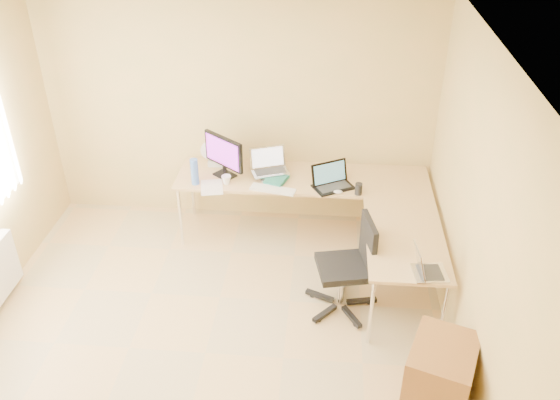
# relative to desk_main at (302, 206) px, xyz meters

# --- Properties ---
(floor) EXTENTS (4.50, 4.50, 0.00)m
(floor) POSITION_rel_desk_main_xyz_m (-0.72, -1.85, -0.36)
(floor) COLOR tan
(floor) RESTS_ON ground
(ceiling) EXTENTS (4.50, 4.50, 0.00)m
(ceiling) POSITION_rel_desk_main_xyz_m (-0.72, -1.85, 2.24)
(ceiling) COLOR white
(ceiling) RESTS_ON ground
(wall_back) EXTENTS (4.50, 0.00, 4.50)m
(wall_back) POSITION_rel_desk_main_xyz_m (-0.72, 0.40, 0.93)
(wall_back) COLOR #DDB46E
(wall_back) RESTS_ON ground
(wall_right) EXTENTS (0.00, 4.50, 4.50)m
(wall_right) POSITION_rel_desk_main_xyz_m (1.38, -1.85, 0.93)
(wall_right) COLOR #DDB46E
(wall_right) RESTS_ON ground
(desk_main) EXTENTS (2.65, 0.70, 0.73)m
(desk_main) POSITION_rel_desk_main_xyz_m (0.00, 0.00, 0.00)
(desk_main) COLOR tan
(desk_main) RESTS_ON ground
(desk_return) EXTENTS (0.70, 1.30, 0.73)m
(desk_return) POSITION_rel_desk_main_xyz_m (0.98, -1.00, 0.00)
(desk_return) COLOR tan
(desk_return) RESTS_ON ground
(monitor) EXTENTS (0.52, 0.46, 0.46)m
(monitor) POSITION_rel_desk_main_xyz_m (-0.82, -0.04, 0.59)
(monitor) COLOR black
(monitor) RESTS_ON desk_main
(book_stack) EXTENTS (0.26, 0.31, 0.04)m
(book_stack) POSITION_rel_desk_main_xyz_m (-0.27, -0.11, 0.39)
(book_stack) COLOR #1E6A5E
(book_stack) RESTS_ON desk_main
(laptop_center) EXTENTS (0.46, 0.40, 0.25)m
(laptop_center) POSITION_rel_desk_main_xyz_m (-0.35, 0.00, 0.53)
(laptop_center) COLOR #B2B2B7
(laptop_center) RESTS_ON desk_main
(laptop_black) EXTENTS (0.49, 0.45, 0.25)m
(laptop_black) POSITION_rel_desk_main_xyz_m (0.32, -0.19, 0.49)
(laptop_black) COLOR black
(laptop_black) RESTS_ON desk_main
(keyboard) EXTENTS (0.48, 0.22, 0.02)m
(keyboard) POSITION_rel_desk_main_xyz_m (-0.29, -0.30, 0.38)
(keyboard) COLOR silver
(keyboard) RESTS_ON desk_main
(mouse) EXTENTS (0.11, 0.09, 0.03)m
(mouse) POSITION_rel_desk_main_xyz_m (0.37, -0.30, 0.38)
(mouse) COLOR silver
(mouse) RESTS_ON desk_main
(mug) EXTENTS (0.12, 0.12, 0.09)m
(mug) POSITION_rel_desk_main_xyz_m (-0.78, -0.20, 0.41)
(mug) COLOR white
(mug) RESTS_ON desk_main
(cd_stack) EXTENTS (0.14, 0.14, 0.03)m
(cd_stack) POSITION_rel_desk_main_xyz_m (-0.38, -0.12, 0.38)
(cd_stack) COLOR silver
(cd_stack) RESTS_ON desk_main
(water_bottle) EXTENTS (0.10, 0.10, 0.28)m
(water_bottle) POSITION_rel_desk_main_xyz_m (-1.10, -0.23, 0.51)
(water_bottle) COLOR #446FC8
(water_bottle) RESTS_ON desk_main
(papers) EXTENTS (0.28, 0.35, 0.01)m
(papers) POSITION_rel_desk_main_xyz_m (-0.91, -0.30, 0.37)
(papers) COLOR beige
(papers) RESTS_ON desk_main
(white_box) EXTENTS (0.20, 0.15, 0.07)m
(white_box) POSITION_rel_desk_main_xyz_m (-0.94, 0.20, 0.40)
(white_box) COLOR silver
(white_box) RESTS_ON desk_main
(desk_fan) EXTENTS (0.21, 0.21, 0.26)m
(desk_fan) POSITION_rel_desk_main_xyz_m (-1.01, 0.20, 0.50)
(desk_fan) COLOR white
(desk_fan) RESTS_ON desk_main
(black_cup) EXTENTS (0.08, 0.08, 0.12)m
(black_cup) POSITION_rel_desk_main_xyz_m (0.57, -0.30, 0.43)
(black_cup) COLOR black
(black_cup) RESTS_ON desk_main
(laptop_return) EXTENTS (0.35, 0.29, 0.21)m
(laptop_return) POSITION_rel_desk_main_xyz_m (1.13, -1.52, 0.47)
(laptop_return) COLOR silver
(laptop_return) RESTS_ON desk_return
(office_chair) EXTENTS (0.68, 0.68, 0.96)m
(office_chair) POSITION_rel_desk_main_xyz_m (0.43, -1.15, 0.14)
(office_chair) COLOR black
(office_chair) RESTS_ON ground
(cabinet) EXTENTS (0.59, 0.66, 0.75)m
(cabinet) POSITION_rel_desk_main_xyz_m (1.13, -2.35, -0.01)
(cabinet) COLOR brown
(cabinet) RESTS_ON ground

